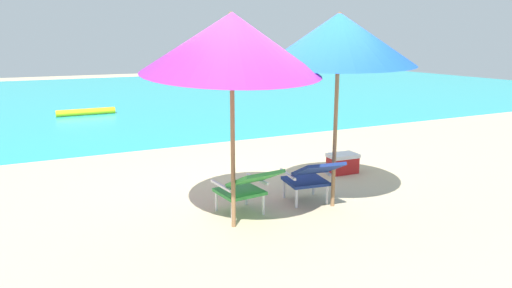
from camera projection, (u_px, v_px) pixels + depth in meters
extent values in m
plane|color=#CCB78E|center=(177.00, 144.00, 9.69)|extent=(40.00, 40.00, 0.00)
cube|color=#28B2B7|center=(108.00, 97.00, 17.29)|extent=(40.00, 18.00, 0.01)
cylinder|color=yellow|center=(86.00, 112.00, 13.23)|extent=(1.60, 0.18, 0.18)
cube|color=#338E3D|center=(240.00, 191.00, 5.80)|extent=(0.57, 0.55, 0.04)
cube|color=#338E3D|center=(255.00, 178.00, 5.44)|extent=(0.57, 0.56, 0.27)
cylinder|color=silver|center=(216.00, 201.00, 5.89)|extent=(0.04, 0.04, 0.26)
cylinder|color=silver|center=(246.00, 195.00, 6.12)|extent=(0.04, 0.04, 0.26)
cylinder|color=silver|center=(232.00, 211.00, 5.55)|extent=(0.04, 0.04, 0.26)
cylinder|color=silver|center=(263.00, 205.00, 5.77)|extent=(0.04, 0.04, 0.26)
cube|color=silver|center=(221.00, 186.00, 5.64)|extent=(0.08, 0.50, 0.03)
cube|color=silver|center=(257.00, 179.00, 5.91)|extent=(0.08, 0.50, 0.03)
cube|color=navy|center=(305.00, 181.00, 6.22)|extent=(0.58, 0.57, 0.04)
cube|color=navy|center=(318.00, 169.00, 5.82)|extent=(0.59, 0.58, 0.27)
cylinder|color=silver|center=(284.00, 189.00, 6.38)|extent=(0.04, 0.04, 0.26)
cylinder|color=silver|center=(313.00, 185.00, 6.52)|extent=(0.04, 0.04, 0.26)
cylinder|color=silver|center=(296.00, 198.00, 5.99)|extent=(0.04, 0.04, 0.26)
cylinder|color=silver|center=(327.00, 195.00, 6.13)|extent=(0.04, 0.04, 0.26)
cube|color=silver|center=(288.00, 174.00, 6.12)|extent=(0.10, 0.50, 0.03)
cube|color=silver|center=(323.00, 171.00, 6.28)|extent=(0.10, 0.50, 0.03)
cylinder|color=olive|center=(233.00, 152.00, 5.23)|extent=(0.05, 0.05, 1.81)
cone|color=purple|center=(232.00, 43.00, 4.96)|extent=(2.11, 2.15, 0.81)
sphere|color=#4C3823|center=(231.00, 15.00, 4.90)|extent=(0.07, 0.07, 0.07)
cylinder|color=olive|center=(335.00, 137.00, 5.89)|extent=(0.05, 0.05, 1.85)
cone|color=blue|center=(339.00, 39.00, 5.62)|extent=(2.67, 2.67, 0.69)
sphere|color=#4C3823|center=(340.00, 15.00, 5.56)|extent=(0.07, 0.07, 0.07)
cube|color=red|center=(342.00, 165.00, 7.57)|extent=(0.46, 0.32, 0.26)
cube|color=white|center=(343.00, 156.00, 7.53)|extent=(0.49, 0.34, 0.06)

